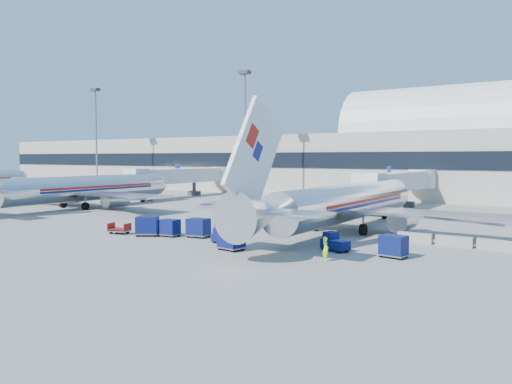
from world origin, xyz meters
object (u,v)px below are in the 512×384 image
Objects in this scene: barrier_far at (497,245)px; cart_train_a at (198,227)px; tug_right at (334,242)px; cart_solo_near at (231,239)px; jetbridge_mid at (187,176)px; cart_open_red at (120,230)px; jetbridge_near at (401,182)px; barrier_mid at (454,241)px; airliner_mid at (80,189)px; cart_train_c at (147,225)px; ramp_worker at (326,249)px; mast_far_west at (96,124)px; barrier_near at (415,238)px; cart_train_b at (169,227)px; airliner_main at (343,203)px; tug_lead at (222,236)px; tug_left at (226,224)px; cart_solo_far at (394,246)px; mast_west at (245,116)px.

cart_train_a is at bearing -161.15° from barrier_far.
cart_solo_near is at bearing -128.00° from tug_right.
cart_open_red is (26.66, -39.80, -3.55)m from jetbridge_mid.
cart_solo_near is at bearing -91.40° from jetbridge_near.
barrier_far is at bearing 0.00° from barrier_mid.
airliner_mid is at bearing -84.78° from jetbridge_mid.
cart_train_c reaches higher than ramp_worker.
barrier_near is (78.00, -28.00, -14.34)m from mast_far_west.
cart_solo_near is (11.12, -1.47, -0.06)m from cart_train_c.
jetbridge_mid reaches higher than barrier_far.
barrier_far is 1.51× the size of cart_train_b.
tug_right is 1.44× the size of ramp_worker.
barrier_far is at bearing 54.52° from tug_right.
jetbridge_near reaches higher than ramp_worker.
cart_train_a is (34.56, -37.15, -2.98)m from jetbridge_mid.
barrier_far is 1.12× the size of cart_train_c.
ramp_worker reaches higher than barrier_near.
airliner_main is at bearing 39.99° from cart_train_a.
airliner_main reaches higher than jetbridge_near.
cart_train_b is at bearing -22.05° from airliner_mid.
airliner_mid is at bearing 171.17° from tug_lead.
jetbridge_near reaches higher than cart_train_b.
cart_train_c is at bearing -52.66° from jetbridge_mid.
cart_open_red is at bearing 162.69° from tug_left.
cart_solo_far is at bearing -5.07° from cart_train_a.
cart_train_b is (29.46, -11.94, -2.06)m from airliner_mid.
tug_right is at bearing -69.51° from airliner_main.
mast_far_west is 69.98m from cart_train_b.
barrier_far is (6.60, 0.00, 0.00)m from barrier_near.
cart_solo_near is (41.01, -40.63, -2.98)m from jetbridge_mid.
jetbridge_mid is 12.43× the size of cart_solo_near.
airliner_mid is at bearing -172.03° from tug_right.
cart_solo_near is (-18.00, -11.83, 0.50)m from barrier_far.
cart_solo_far is at bearing -8.00° from cart_open_red.
cart_train_c is (-4.42, -6.67, 0.29)m from tug_left.
airliner_main is 1.00× the size of airliner_mid.
ramp_worker reaches higher than barrier_mid.
cart_open_red is (-14.35, 0.83, -0.57)m from cart_solo_near.
jetbridge_near is (-2.40, 26.30, 1.00)m from airliner_main.
cart_train_b is at bearing -173.99° from tug_left.
jetbridge_mid reaches higher than cart_open_red.
cart_train_a reaches higher than cart_train_b.
jetbridge_near is 15.35× the size of ramp_worker.
mast_far_west reaches higher than airliner_main.
barrier_near is at bearing 18.77° from cart_train_b.
mast_west is (14.40, -0.81, 10.86)m from jetbridge_mid.
tug_left is 19.06m from cart_solo_far.
airliner_mid is 12.42× the size of barrier_mid.
airliner_main is at bearing 138.03° from cart_solo_far.
airliner_main reaches higher than cart_solo_near.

